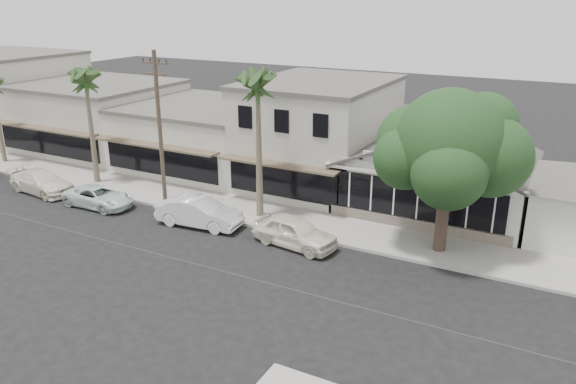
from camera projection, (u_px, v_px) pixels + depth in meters
The scene contains 15 objects.
ground at pixel (250, 278), 24.66m from camera, with size 140.00×140.00×0.00m, color black.
sidewalk_north at pixel (195, 200), 33.80m from camera, with size 90.00×3.50×0.15m, color #9E9991.
corner_shop at pixel (438, 165), 31.97m from camera, with size 10.40×8.60×5.10m.
row_building_near at pixel (319, 135), 36.15m from camera, with size 8.00×10.00×6.50m, color beige.
row_building_midnear at pixel (206, 136), 40.51m from camera, with size 10.00×10.00×4.20m, color silver.
row_building_midfar at pixel (99, 117), 45.02m from camera, with size 11.00×10.00×5.00m, color beige.
row_building_far at pixel (6, 95), 49.59m from camera, with size 11.00×10.00×6.80m, color silver.
utility_pole at pixel (160, 127), 31.38m from camera, with size 1.80×0.24×9.00m.
car_0 at pixel (295, 232), 27.62m from camera, with size 1.78×4.42×1.51m, color white.
car_1 at pixel (199, 212), 30.04m from camera, with size 1.64×4.70×1.55m, color white.
car_2 at pixel (99, 197), 32.83m from camera, with size 2.00×4.34×1.21m, color silver.
car_3 at pixel (42, 182), 35.12m from camera, with size 1.96×4.83×1.40m, color white.
shade_tree at pixel (449, 146), 25.63m from camera, with size 7.16×6.47×7.94m.
palm_east at pixel (258, 85), 28.93m from camera, with size 3.50×3.50×8.63m.
palm_mid at pixel (85, 80), 34.76m from camera, with size 3.27×3.27×7.97m.
Camera 1 is at (11.80, -18.63, 11.80)m, focal length 35.00 mm.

